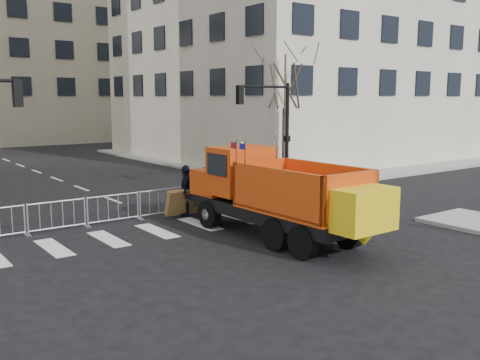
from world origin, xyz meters
TOP-DOWN VIEW (x-y plane):
  - ground at (0.00, 0.00)m, footprint 120.00×120.00m
  - sidewalk_back at (0.00, 8.50)m, footprint 64.00×5.00m
  - traffic_light_right at (8.50, 9.50)m, footprint 0.18×0.18m
  - crowd_barriers at (-0.75, 7.60)m, footprint 12.60×0.60m
  - street_tree at (9.20, 10.50)m, footprint 3.00×3.00m
  - plow_truck at (1.68, 2.17)m, footprint 2.99×9.16m
  - cop_a at (2.40, 7.00)m, footprint 0.71×0.63m
  - cop_b at (1.57, 6.46)m, footprint 1.21×1.15m
  - cop_c at (1.02, 7.00)m, footprint 1.12×1.26m
  - newspaper_box at (7.41, 8.02)m, footprint 0.57×0.54m

SIDE VIEW (x-z plane):
  - ground at x=0.00m, z-range 0.00..0.00m
  - sidewalk_back at x=0.00m, z-range 0.00..0.15m
  - crowd_barriers at x=-0.75m, z-range 0.00..1.10m
  - newspaper_box at x=7.41m, z-range 0.15..1.25m
  - cop_a at x=2.40m, z-range 0.00..1.62m
  - cop_b at x=1.57m, z-range 0.00..1.98m
  - cop_c at x=1.02m, z-range 0.00..2.04m
  - plow_truck at x=1.68m, z-range -0.20..3.34m
  - traffic_light_right at x=8.50m, z-range 0.00..5.40m
  - street_tree at x=9.20m, z-range 0.00..7.50m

